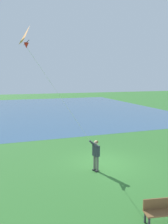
# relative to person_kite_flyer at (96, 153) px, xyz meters

# --- Properties ---
(ground_plane) EXTENTS (120.00, 120.00, 0.00)m
(ground_plane) POSITION_rel_person_kite_flyer_xyz_m (0.87, -0.92, -1.05)
(ground_plane) COLOR #33702D
(lake_water) EXTENTS (36.00, 44.00, 0.01)m
(lake_water) POSITION_rel_person_kite_flyer_xyz_m (24.97, 3.08, -1.04)
(lake_water) COLOR #385B7F
(lake_water) RESTS_ON ground
(person_kite_flyer) EXTENTS (0.50, 0.63, 1.83)m
(person_kite_flyer) POSITION_rel_person_kite_flyer_xyz_m (0.00, 0.00, 0.00)
(person_kite_flyer) COLOR #232328
(person_kite_flyer) RESTS_ON ground
(flying_kite) EXTENTS (1.75, 3.32, 5.44)m
(flying_kite) POSITION_rel_person_kite_flyer_xyz_m (-1.14, 3.37, 5.68)
(flying_kite) COLOR orange
(park_bench_near_walkway) EXTENTS (0.70, 1.55, 0.88)m
(park_bench_near_walkway) POSITION_rel_person_kite_flyer_xyz_m (-4.79, -0.69, -0.54)
(park_bench_near_walkway) COLOR brown
(park_bench_near_walkway) RESTS_ON ground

